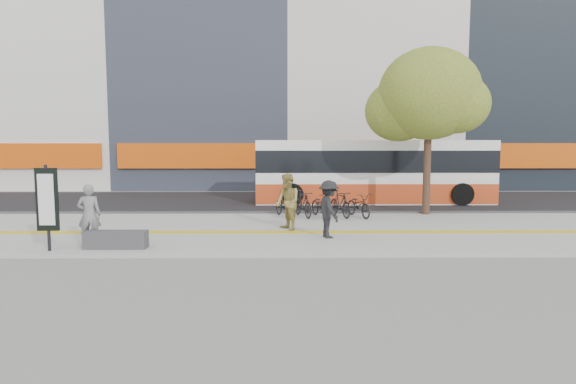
{
  "coord_description": "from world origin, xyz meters",
  "views": [
    {
      "loc": [
        1.79,
        -14.04,
        2.91
      ],
      "look_at": [
        1.92,
        2.0,
        1.21
      ],
      "focal_mm": 31.07,
      "sensor_mm": 36.0,
      "label": 1
    }
  ],
  "objects_px": {
    "bench": "(116,240)",
    "pedestrian_dark": "(329,209)",
    "seated_woman": "(89,215)",
    "street_tree": "(428,96)",
    "pedestrian_tan": "(288,202)",
    "bus": "(373,173)",
    "signboard": "(47,201)"
  },
  "relations": [
    {
      "from": "bus",
      "to": "pedestrian_tan",
      "type": "height_order",
      "value": "bus"
    },
    {
      "from": "bus",
      "to": "pedestrian_dark",
      "type": "distance_m",
      "value": 8.8
    },
    {
      "from": "street_tree",
      "to": "bench",
      "type": "bearing_deg",
      "value": -148.38
    },
    {
      "from": "bus",
      "to": "seated_woman",
      "type": "relative_size",
      "value": 6.36
    },
    {
      "from": "signboard",
      "to": "street_tree",
      "type": "distance_m",
      "value": 13.4
    },
    {
      "from": "signboard",
      "to": "seated_woman",
      "type": "relative_size",
      "value": 1.32
    },
    {
      "from": "pedestrian_tan",
      "to": "bench",
      "type": "bearing_deg",
      "value": -87.1
    },
    {
      "from": "seated_woman",
      "to": "bench",
      "type": "bearing_deg",
      "value": 146.98
    },
    {
      "from": "street_tree",
      "to": "pedestrian_tan",
      "type": "xyz_separation_m",
      "value": [
        -5.28,
        -3.45,
        -3.54
      ]
    },
    {
      "from": "bench",
      "to": "seated_woman",
      "type": "bearing_deg",
      "value": 158.03
    },
    {
      "from": "bench",
      "to": "signboard",
      "type": "xyz_separation_m",
      "value": [
        -1.6,
        -0.31,
        1.06
      ]
    },
    {
      "from": "pedestrian_dark",
      "to": "bus",
      "type": "bearing_deg",
      "value": -34.53
    },
    {
      "from": "bus",
      "to": "seated_woman",
      "type": "bearing_deg",
      "value": -134.61
    },
    {
      "from": "seated_woman",
      "to": "pedestrian_dark",
      "type": "distance_m",
      "value": 6.57
    },
    {
      "from": "seated_woman",
      "to": "signboard",
      "type": "bearing_deg",
      "value": 27.1
    },
    {
      "from": "pedestrian_tan",
      "to": "pedestrian_dark",
      "type": "xyz_separation_m",
      "value": [
        1.18,
        -1.21,
        -0.06
      ]
    },
    {
      "from": "street_tree",
      "to": "seated_woman",
      "type": "height_order",
      "value": "street_tree"
    },
    {
      "from": "street_tree",
      "to": "bus",
      "type": "relative_size",
      "value": 0.6
    },
    {
      "from": "pedestrian_tan",
      "to": "pedestrian_dark",
      "type": "distance_m",
      "value": 1.69
    },
    {
      "from": "signboard",
      "to": "pedestrian_dark",
      "type": "relative_size",
      "value": 1.32
    },
    {
      "from": "street_tree",
      "to": "seated_woman",
      "type": "xyz_separation_m",
      "value": [
        -10.58,
        -5.7,
        -3.6
      ]
    },
    {
      "from": "bench",
      "to": "street_tree",
      "type": "relative_size",
      "value": 0.25
    },
    {
      "from": "bench",
      "to": "pedestrian_dark",
      "type": "relative_size",
      "value": 0.96
    },
    {
      "from": "pedestrian_tan",
      "to": "bus",
      "type": "bearing_deg",
      "value": 124.24
    },
    {
      "from": "bench",
      "to": "pedestrian_dark",
      "type": "xyz_separation_m",
      "value": [
        5.69,
        1.36,
        0.61
      ]
    },
    {
      "from": "street_tree",
      "to": "pedestrian_tan",
      "type": "relative_size",
      "value": 3.55
    },
    {
      "from": "signboard",
      "to": "pedestrian_tan",
      "type": "bearing_deg",
      "value": 25.21
    },
    {
      "from": "bench",
      "to": "seated_woman",
      "type": "xyz_separation_m",
      "value": [
        -0.8,
        0.32,
        0.61
      ]
    },
    {
      "from": "bus",
      "to": "seated_woman",
      "type": "height_order",
      "value": "bus"
    },
    {
      "from": "signboard",
      "to": "pedestrian_dark",
      "type": "distance_m",
      "value": 7.49
    },
    {
      "from": "signboard",
      "to": "bus",
      "type": "height_order",
      "value": "bus"
    },
    {
      "from": "bench",
      "to": "signboard",
      "type": "height_order",
      "value": "signboard"
    }
  ]
}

